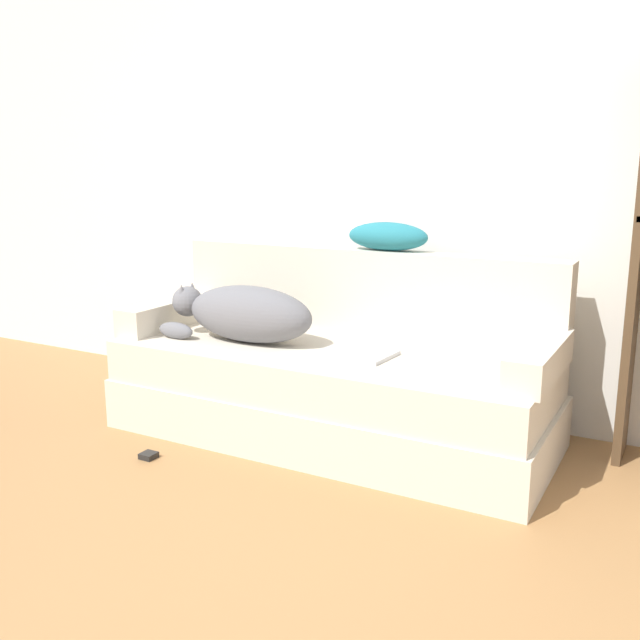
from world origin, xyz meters
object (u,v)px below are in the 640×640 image
couch (330,393)px  dog (244,313)px  power_adapter (149,456)px  throw_pillow (388,236)px  laptop (357,353)px

couch → dog: (-0.42, -0.08, 0.36)m
couch → power_adapter: 0.86m
couch → dog: 0.56m
couch → throw_pillow: bearing=70.9°
dog → throw_pillow: (0.55, 0.44, 0.35)m
couch → dog: bearing=-169.2°
throw_pillow → laptop: bearing=-84.1°
throw_pillow → couch: bearing=-109.1°
dog → throw_pillow: throw_pillow is taller
laptop → power_adapter: size_ratio=5.07×
laptop → throw_pillow: throw_pillow is taller
throw_pillow → power_adapter: size_ratio=6.24×
laptop → couch: bearing=165.8°
throw_pillow → dog: bearing=-141.3°
dog → throw_pillow: size_ratio=1.92×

